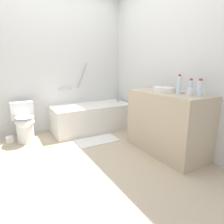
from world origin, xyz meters
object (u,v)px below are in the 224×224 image
(toilet_paper_roll, at_px, (10,140))
(toilet, at_px, (24,123))
(sink_basin, at_px, (164,90))
(drinking_glass_1, at_px, (158,88))
(sink_faucet, at_px, (173,89))
(bath_mat, at_px, (97,140))
(bathtub, at_px, (92,116))
(soap_dish, at_px, (181,92))
(drinking_glass_2, at_px, (155,87))
(water_bottle_2, at_px, (191,87))
(drinking_glass_0, at_px, (190,92))
(water_bottle_1, at_px, (179,85))
(water_bottle_0, at_px, (200,88))

(toilet_paper_roll, bearing_deg, toilet, -10.60)
(sink_basin, xyz_separation_m, drinking_glass_1, (0.07, 0.20, 0.00))
(sink_faucet, height_order, bath_mat, sink_faucet)
(bathtub, distance_m, soap_dish, 1.76)
(sink_basin, relative_size, toilet_paper_roll, 2.60)
(toilet, relative_size, sink_faucet, 4.25)
(bathtub, relative_size, drinking_glass_2, 17.81)
(water_bottle_2, relative_size, soap_dish, 2.22)
(soap_dish, relative_size, toilet_paper_roll, 0.82)
(sink_basin, bearing_deg, toilet_paper_roll, 144.34)
(drinking_glass_1, height_order, drinking_glass_2, drinking_glass_2)
(water_bottle_2, distance_m, toilet_paper_roll, 2.81)
(toilet, height_order, water_bottle_2, water_bottle_2)
(sink_basin, distance_m, drinking_glass_2, 0.29)
(toilet, xyz_separation_m, water_bottle_2, (1.80, -1.69, 0.63))
(drinking_glass_0, distance_m, soap_dish, 0.22)
(sink_basin, xyz_separation_m, water_bottle_2, (0.10, -0.35, 0.06))
(toilet, distance_m, sink_faucet, 2.36)
(drinking_glass_1, bearing_deg, bathtub, 116.09)
(drinking_glass_1, xyz_separation_m, bath_mat, (-0.73, 0.57, -0.89))
(bathtub, relative_size, sink_faucet, 9.84)
(water_bottle_2, relative_size, bath_mat, 0.29)
(soap_dish, bearing_deg, bath_mat, 128.26)
(water_bottle_2, bearing_deg, sink_basin, 106.73)
(sink_basin, bearing_deg, drinking_glass_2, 73.26)
(drinking_glass_0, relative_size, soap_dish, 1.08)
(bathtub, height_order, bath_mat, bathtub)
(soap_dish, xyz_separation_m, bath_mat, (-0.77, 0.97, -0.86))
(water_bottle_1, relative_size, toilet_paper_roll, 2.24)
(sink_basin, xyz_separation_m, drinking_glass_0, (0.03, -0.41, 0.02))
(water_bottle_0, height_order, drinking_glass_1, water_bottle_0)
(bath_mat, bearing_deg, drinking_glass_0, -59.53)
(water_bottle_1, bearing_deg, water_bottle_2, -50.89)
(bathtub, relative_size, water_bottle_0, 7.25)
(bathtub, relative_size, drinking_glass_0, 15.38)
(sink_faucet, relative_size, drinking_glass_1, 2.02)
(drinking_glass_2, bearing_deg, toilet, 149.04)
(sink_faucet, height_order, toilet_paper_roll, sink_faucet)
(drinking_glass_1, xyz_separation_m, soap_dish, (0.04, -0.40, -0.03))
(drinking_glass_0, bearing_deg, bathtub, 106.61)
(sink_faucet, relative_size, water_bottle_2, 0.76)
(water_bottle_0, distance_m, water_bottle_2, 0.14)
(drinking_glass_0, distance_m, bath_mat, 1.64)
(drinking_glass_0, bearing_deg, water_bottle_0, -54.48)
(water_bottle_0, xyz_separation_m, bath_mat, (-0.75, 1.26, -0.95))
(drinking_glass_0, distance_m, drinking_glass_1, 0.61)
(toilet, xyz_separation_m, drinking_glass_1, (1.76, -1.14, 0.58))
(bathtub, bearing_deg, drinking_glass_1, -63.91)
(bathtub, relative_size, drinking_glass_1, 19.84)
(sink_basin, relative_size, drinking_glass_2, 3.41)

